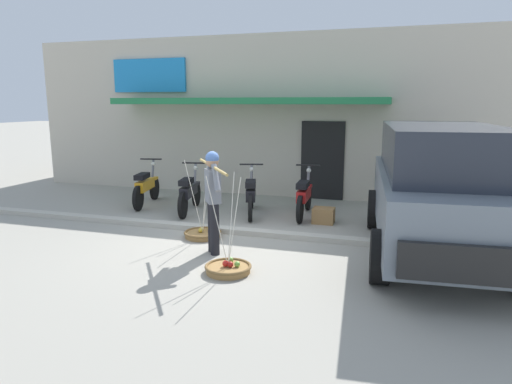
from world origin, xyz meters
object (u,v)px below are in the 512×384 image
(fruit_vendor, at_px, (213,195))
(parked_truck, at_px, (440,186))
(motorcycle_nearest_shop, at_px, (146,187))
(motorcycle_third_in_row, at_px, (251,195))
(wooden_crate, at_px, (323,215))
(motorcycle_second_in_row, at_px, (189,193))
(fruit_basket_right_side, at_px, (203,233))
(fruit_basket_left_side, at_px, (228,268))
(motorcycle_end_of_row, at_px, (304,196))

(fruit_vendor, xyz_separation_m, parked_truck, (3.51, 1.05, 0.15))
(motorcycle_nearest_shop, xyz_separation_m, motorcycle_third_in_row, (2.74, -0.19, 0.00))
(motorcycle_third_in_row, xyz_separation_m, wooden_crate, (1.66, -0.23, -0.29))
(parked_truck, height_order, wooden_crate, parked_truck)
(motorcycle_second_in_row, distance_m, motorcycle_third_in_row, 1.42)
(fruit_basket_right_side, relative_size, parked_truck, 0.29)
(fruit_vendor, bearing_deg, fruit_basket_right_side, 124.98)
(fruit_vendor, distance_m, fruit_basket_left_side, 1.31)
(fruit_vendor, relative_size, motorcycle_nearest_shop, 0.94)
(fruit_basket_right_side, relative_size, motorcycle_end_of_row, 0.80)
(parked_truck, bearing_deg, fruit_vendor, -163.36)
(wooden_crate, bearing_deg, motorcycle_end_of_row, 138.76)
(motorcycle_third_in_row, bearing_deg, fruit_basket_left_side, -77.55)
(fruit_basket_right_side, relative_size, wooden_crate, 3.30)
(fruit_basket_right_side, distance_m, wooden_crate, 2.60)
(fruit_basket_right_side, relative_size, motorcycle_nearest_shop, 0.81)
(motorcycle_end_of_row, bearing_deg, fruit_vendor, -108.00)
(motorcycle_third_in_row, distance_m, motorcycle_end_of_row, 1.18)
(motorcycle_nearest_shop, distance_m, wooden_crate, 4.42)
(motorcycle_nearest_shop, distance_m, motorcycle_second_in_row, 1.38)
(motorcycle_third_in_row, relative_size, wooden_crate, 4.02)
(fruit_basket_right_side, bearing_deg, motorcycle_second_in_row, 122.09)
(motorcycle_nearest_shop, distance_m, motorcycle_end_of_row, 3.90)
(fruit_basket_left_side, distance_m, motorcycle_second_in_row, 3.95)
(fruit_basket_left_side, relative_size, wooden_crate, 3.30)
(fruit_vendor, xyz_separation_m, motorcycle_second_in_row, (-1.63, 2.51, -0.53))
(fruit_basket_left_side, xyz_separation_m, wooden_crate, (0.89, 3.22, 0.09))
(motorcycle_second_in_row, distance_m, parked_truck, 5.38)
(motorcycle_second_in_row, height_order, motorcycle_third_in_row, same)
(motorcycle_nearest_shop, relative_size, parked_truck, 0.36)
(motorcycle_nearest_shop, bearing_deg, parked_truck, -15.74)
(fruit_basket_right_side, bearing_deg, wooden_crate, 40.38)
(fruit_basket_right_side, distance_m, motorcycle_third_in_row, 1.98)
(fruit_vendor, relative_size, fruit_basket_left_side, 1.17)
(motorcycle_nearest_shop, xyz_separation_m, motorcycle_second_in_row, (1.33, -0.37, 0.00))
(fruit_vendor, height_order, motorcycle_nearest_shop, fruit_vendor)
(motorcycle_nearest_shop, bearing_deg, motorcycle_third_in_row, -3.90)
(motorcycle_second_in_row, xyz_separation_m, motorcycle_end_of_row, (2.57, 0.39, 0.00))
(parked_truck, bearing_deg, motorcycle_end_of_row, 144.40)
(fruit_basket_left_side, bearing_deg, motorcycle_third_in_row, 102.45)
(parked_truck, bearing_deg, wooden_crate, 145.88)
(fruit_basket_right_side, height_order, wooden_crate, fruit_basket_right_side)
(motorcycle_nearest_shop, distance_m, motorcycle_third_in_row, 2.75)
(fruit_vendor, relative_size, motorcycle_third_in_row, 0.96)
(fruit_basket_left_side, distance_m, wooden_crate, 3.35)
(motorcycle_third_in_row, distance_m, parked_truck, 4.13)
(fruit_basket_left_side, bearing_deg, wooden_crate, 74.53)
(fruit_basket_right_side, xyz_separation_m, motorcycle_nearest_shop, (-2.42, 2.10, 0.38))
(motorcycle_nearest_shop, height_order, parked_truck, parked_truck)
(motorcycle_second_in_row, bearing_deg, motorcycle_third_in_row, 7.36)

